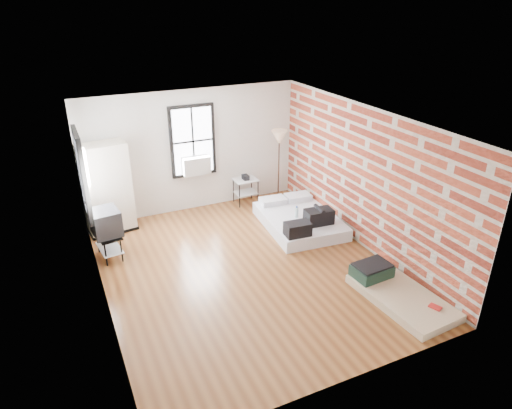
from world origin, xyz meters
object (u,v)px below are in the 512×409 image
floor_lamp (279,141)px  tv_stand (106,224)px  mattress_bare (394,291)px  mattress_main (300,219)px  wardrobe (107,189)px  side_table (246,184)px

floor_lamp → tv_stand: 4.46m
mattress_bare → tv_stand: 5.35m
mattress_main → floor_lamp: 2.07m
floor_lamp → tv_stand: floor_lamp is taller
tv_stand → mattress_bare: bearing=-45.8°
mattress_bare → wardrobe: (-3.92, 4.46, 0.85)m
side_table → floor_lamp: bearing=-4.7°
side_table → mattress_bare: bearing=-80.7°
wardrobe → tv_stand: 1.17m
side_table → floor_lamp: floor_lamp is taller
mattress_bare → tv_stand: (-4.13, 3.34, 0.60)m
mattress_bare → floor_lamp: floor_lamp is taller
mattress_main → side_table: (-0.57, 1.65, 0.32)m
side_table → tv_stand: (-3.39, -1.19, 0.22)m
side_table → tv_stand: 3.60m
mattress_main → tv_stand: tv_stand is taller
mattress_bare → side_table: (-0.74, 4.53, 0.38)m
side_table → tv_stand: tv_stand is taller
mattress_main → wardrobe: wardrobe is taller
side_table → floor_lamp: (0.85, -0.07, 0.99)m
tv_stand → mattress_main: bearing=-13.5°
mattress_main → wardrobe: size_ratio=1.09×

